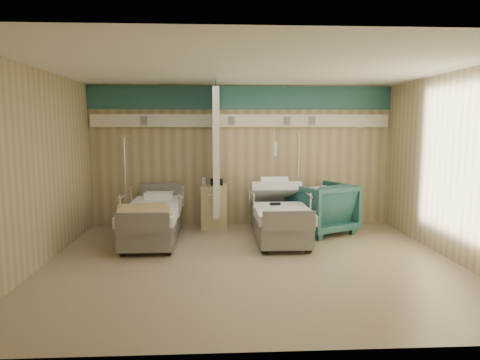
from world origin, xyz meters
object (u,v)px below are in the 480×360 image
bedside_cabinet (214,207)px  iv_stand_right (298,208)px  visitor_armchair (321,208)px  bed_right (279,222)px  iv_stand_left (126,210)px  bed_left (153,223)px

bedside_cabinet → iv_stand_right: bearing=-0.8°
bedside_cabinet → visitor_armchair: size_ratio=0.81×
bed_right → iv_stand_right: 1.01m
bed_right → iv_stand_left: 3.00m
bed_right → bedside_cabinet: bearing=142.0°
bed_right → visitor_armchair: size_ratio=2.07×
bed_left → iv_stand_right: 2.84m
bedside_cabinet → visitor_armchair: 2.07m
bed_right → iv_stand_left: iv_stand_left is taller
bed_right → bedside_cabinet: (-1.15, 0.90, 0.11)m
bed_left → iv_stand_right: bearing=18.0°
iv_stand_right → visitor_armchair: bearing=-52.1°
bed_right → bedside_cabinet: size_ratio=2.54×
iv_stand_right → iv_stand_left: size_ratio=1.04×
bed_right → bed_left: bearing=180.0°
iv_stand_left → visitor_armchair: bearing=-7.5°
bed_right → bedside_cabinet: bedside_cabinet is taller
bedside_cabinet → iv_stand_left: (-1.71, 0.01, -0.05)m
iv_stand_right → iv_stand_left: iv_stand_right is taller
bed_left → bed_right: bearing=0.0°
bed_right → iv_stand_left: bearing=162.4°
bedside_cabinet → iv_stand_right: iv_stand_right is taller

